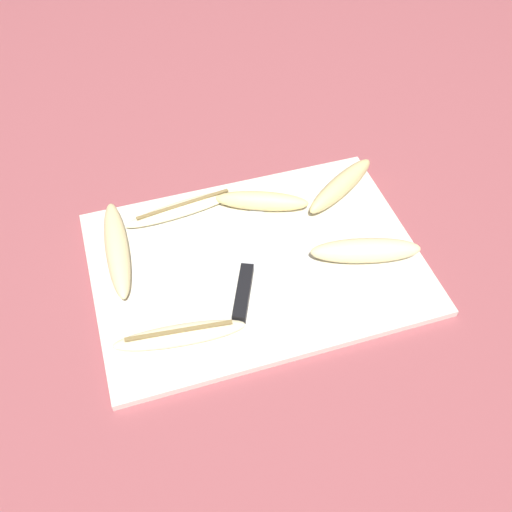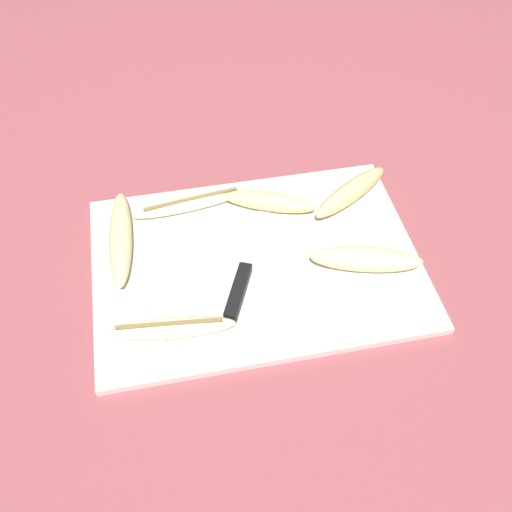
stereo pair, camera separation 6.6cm
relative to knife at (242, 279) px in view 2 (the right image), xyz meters
name	(u,v)px [view 2 (the right image)]	position (x,y,z in m)	size (l,w,h in m)	color
ground_plane	(256,265)	(0.03, 0.04, -0.02)	(4.00, 4.00, 0.00)	#93474C
cutting_board	(256,262)	(0.03, 0.04, -0.01)	(0.52, 0.37, 0.01)	silver
knife	(242,279)	(0.00, 0.00, 0.00)	(0.12, 0.24, 0.02)	black
banana_soft_right	(367,259)	(0.20, -0.01, 0.01)	(0.18, 0.09, 0.04)	beige
banana_ripe_center	(121,237)	(-0.18, 0.12, 0.01)	(0.05, 0.21, 0.03)	beige
banana_bright_far	(191,203)	(-0.06, 0.18, 0.00)	(0.21, 0.06, 0.02)	beige
banana_pale_long	(170,328)	(-0.12, -0.07, 0.00)	(0.19, 0.06, 0.02)	beige
banana_golden_short	(269,202)	(0.07, 0.15, 0.01)	(0.16, 0.09, 0.03)	#EDD689
banana_spotted_left	(351,192)	(0.22, 0.14, 0.01)	(0.17, 0.12, 0.04)	#DBC684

